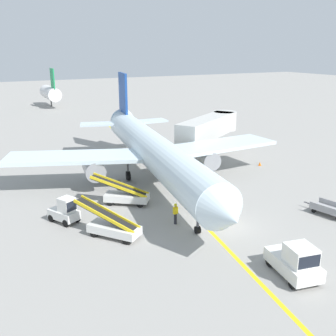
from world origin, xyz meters
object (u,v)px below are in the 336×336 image
airliner (152,150)px  ground_crew_wing_walker (175,213)px  pushback_tug (295,262)px  baggage_cart_loaded (330,209)px  ground_crew_marshaller (219,211)px  baggage_tug_near_wing (65,211)px  jet_bridge (211,126)px  safety_cone_nose_right (220,178)px  safety_cone_nose_left (260,164)px  belt_loader_forward_hold (125,195)px  belt_loader_aft_hold (113,227)px

airliner → ground_crew_wing_walker: size_ratio=20.73×
airliner → pushback_tug: 19.57m
baggage_cart_loaded → ground_crew_marshaller: bearing=161.1°
pushback_tug → baggage_tug_near_wing: pushback_tug is taller
baggage_cart_loaded → ground_crew_wing_walker: ground_crew_wing_walker is taller
jet_bridge → ground_crew_wing_walker: (-14.21, -16.54, -2.63)m
jet_bridge → baggage_tug_near_wing: bearing=-150.5°
baggage_cart_loaded → jet_bridge: bearing=83.9°
pushback_tug → ground_crew_marshaller: 8.42m
baggage_tug_near_wing → ground_crew_wing_walker: size_ratio=1.61×
jet_bridge → ground_crew_wing_walker: jet_bridge is taller
safety_cone_nose_right → baggage_tug_near_wing: bearing=-169.8°
baggage_cart_loaded → safety_cone_nose_right: bearing=103.4°
pushback_tug → jet_bridge: bearing=66.5°
jet_bridge → safety_cone_nose_left: size_ratio=27.68×
airliner → baggage_cart_loaded: size_ratio=9.17×
ground_crew_marshaller → ground_crew_wing_walker: (-3.17, 1.31, 0.00)m
ground_crew_wing_walker → belt_loader_forward_hold: bearing=108.5°
pushback_tug → belt_loader_forward_hold: bearing=106.9°
baggage_tug_near_wing → belt_loader_forward_hold: belt_loader_forward_hold is taller
baggage_tug_near_wing → belt_loader_forward_hold: size_ratio=0.57×
airliner → jet_bridge: (11.55, 6.84, 0.12)m
pushback_tug → ground_crew_marshaller: (0.39, 8.41, -0.08)m
ground_crew_wing_walker → pushback_tug: bearing=-74.0°
ground_crew_marshaller → ground_crew_wing_walker: 3.43m
belt_loader_forward_hold → belt_loader_aft_hold: (-3.13, -5.43, 0.00)m
belt_loader_aft_hold → baggage_cart_loaded: belt_loader_aft_hold is taller
jet_bridge → belt_loader_aft_hold: size_ratio=2.58×
airliner → ground_crew_wing_walker: 10.36m
airliner → safety_cone_nose_right: 7.71m
pushback_tug → baggage_tug_near_wing: (-10.26, 13.97, -0.07)m
belt_loader_forward_hold → ground_crew_wing_walker: bearing=-71.5°
belt_loader_forward_hold → baggage_tug_near_wing: bearing=-165.8°
baggage_cart_loaded → safety_cone_nose_right: baggage_cart_loaded is taller
belt_loader_forward_hold → safety_cone_nose_right: bearing=8.1°
baggage_tug_near_wing → safety_cone_nose_right: 16.99m
pushback_tug → baggage_cart_loaded: pushback_tug is taller
airliner → baggage_tug_near_wing: (-10.14, -5.45, -2.49)m
baggage_tug_near_wing → baggage_cart_loaded: (19.47, -8.57, -0.46)m
baggage_tug_near_wing → airliner: bearing=28.3°
belt_loader_aft_hold → safety_cone_nose_right: (14.26, 7.01, -0.56)m
pushback_tug → ground_crew_wing_walker: pushback_tug is taller
baggage_tug_near_wing → ground_crew_marshaller: 12.01m
jet_bridge → safety_cone_nose_right: (-4.98, -9.30, -3.32)m
baggage_tug_near_wing → baggage_cart_loaded: baggage_tug_near_wing is taller
pushback_tug → ground_crew_wing_walker: 10.11m
airliner → ground_crew_wing_walker: bearing=-105.4°
ground_crew_wing_walker → safety_cone_nose_left: 18.75m
airliner → pushback_tug: bearing=-89.7°
jet_bridge → baggage_tug_near_wing: jet_bridge is taller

